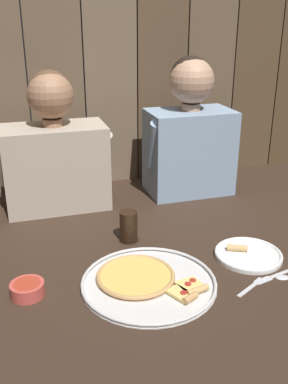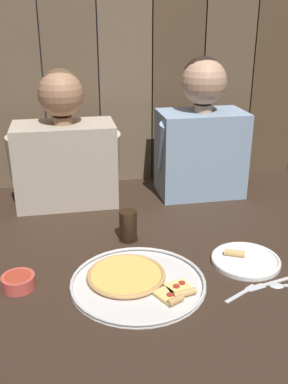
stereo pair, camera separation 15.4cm
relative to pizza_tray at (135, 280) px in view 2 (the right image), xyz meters
name	(u,v)px [view 2 (the right image)]	position (x,y,z in m)	size (l,w,h in m)	color
ground_plane	(158,250)	(0.11, 0.18, -0.01)	(3.20, 3.20, 0.00)	#332319
pizza_tray	(135,280)	(0.00, 0.00, 0.00)	(0.41, 0.41, 0.03)	silver
dinner_plate	(245,260)	(0.38, 0.05, 0.00)	(0.23, 0.23, 0.03)	white
drinking_glass	(128,226)	(0.02, 0.28, 0.05)	(0.07, 0.07, 0.11)	black
dipping_bowl	(18,281)	(-0.35, 0.04, 0.01)	(0.10, 0.10, 0.04)	#CC4C42
table_fork	(242,293)	(0.30, -0.11, -0.01)	(0.12, 0.08, 0.01)	silver
table_knife	(268,284)	(0.39, -0.08, -0.01)	(0.15, 0.05, 0.01)	silver
table_spoon	(284,285)	(0.44, -0.10, -0.01)	(0.14, 0.05, 0.01)	silver
diner_left	(64,148)	(-0.18, 0.66, 0.24)	(0.45, 0.23, 0.56)	#B2A38E
diner_right	(201,134)	(0.41, 0.66, 0.26)	(0.41, 0.23, 0.60)	#849EB7
wooden_backdrop_wall	(125,52)	(0.11, 0.90, 0.59)	(2.19, 0.03, 1.21)	brown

